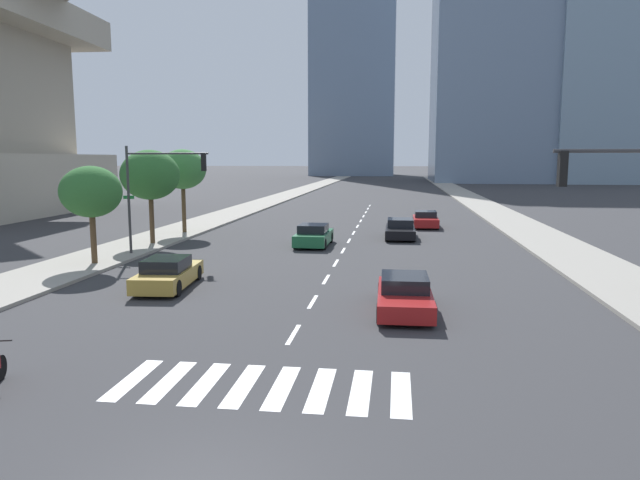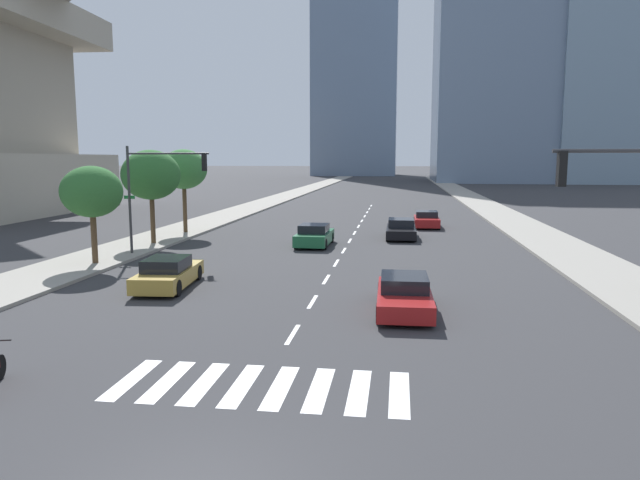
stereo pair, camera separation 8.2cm
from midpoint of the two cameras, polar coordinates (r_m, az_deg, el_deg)
name	(u,v)px [view 2 (the right image)]	position (r m, az deg, el deg)	size (l,w,h in m)	color
sidewalk_east	(546,240)	(39.30, 21.43, -0.01)	(4.00, 260.00, 0.15)	gray
sidewalk_west	(173,233)	(41.16, -14.21, 0.63)	(4.00, 260.00, 0.15)	gray
crosswalk_near	(261,386)	(13.78, -5.63, -14.10)	(6.75, 2.60, 0.01)	silver
lane_divider_center	(355,233)	(40.85, 3.48, 0.71)	(0.14, 50.00, 0.01)	silver
sedan_red_0	(427,220)	(44.87, 10.48, 1.97)	(1.87, 4.22, 1.22)	maroon
sedan_green_1	(314,236)	(34.63, -0.49, 0.42)	(1.95, 4.26, 1.31)	#1E6038
sedan_red_2	(404,295)	(20.12, 8.40, -5.36)	(1.91, 4.62, 1.20)	maroon
sedan_gold_3	(168,274)	(24.20, -14.60, -3.21)	(2.10, 4.60, 1.26)	#B28E38
sedan_black_4	(401,229)	(38.39, 8.04, 1.04)	(1.93, 4.60, 1.26)	black
traffic_signal_far	(159,180)	(31.72, -15.50, 5.71)	(4.73, 0.28, 5.69)	#333335
street_tree_nearest	(92,192)	(29.89, -21.47, 4.41)	(2.90, 2.90, 4.70)	#4C3823
street_tree_second	(151,175)	(35.94, -16.23, 6.15)	(3.46, 3.46, 5.55)	#4C3823
street_tree_third	(184,170)	(40.85, -13.21, 6.76)	(3.17, 3.17, 5.67)	#4C3823
office_tower_left_skyline	(356,3)	(190.29, 3.60, 22.27)	(25.40, 21.36, 105.31)	slate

